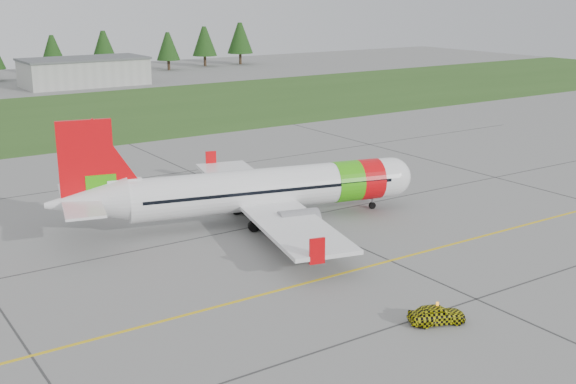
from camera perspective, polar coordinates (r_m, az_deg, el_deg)
ground at (r=40.47m, az=4.95°, el=-11.64°), size 320.00×320.00×0.00m
aircraft at (r=59.49m, az=-2.28°, el=0.17°), size 30.35×28.52×9.33m
follow_me_car at (r=42.46m, az=11.76°, el=-8.11°), size 1.54×1.66×3.31m
taxi_guideline at (r=46.34m, az=-1.28°, el=-7.91°), size 120.00×0.25×0.02m
hangar_east at (r=154.33m, az=-15.79°, el=9.07°), size 24.00×12.00×5.20m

